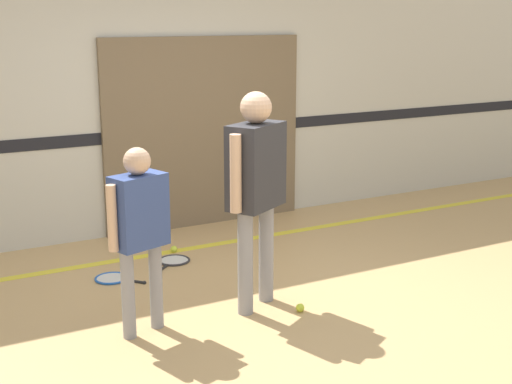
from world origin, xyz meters
TOP-DOWN VIEW (x-y plane):
  - ground_plane at (0.00, 0.00)m, footprint 16.00×16.00m
  - wall_back at (0.00, 2.35)m, footprint 16.00×0.07m
  - wall_panel at (0.53, 2.29)m, footprint 2.24×0.05m
  - floor_stripe at (0.00, 1.57)m, footprint 14.40×0.10m
  - person_instructor at (-0.09, 0.01)m, footprint 0.56×0.46m
  - person_student_left at (-1.02, -0.01)m, footprint 0.49×0.31m
  - racket_spare_on_floor at (-0.27, 1.28)m, footprint 0.49×0.46m
  - racket_second_spare at (-0.90, 1.11)m, footprint 0.43×0.46m
  - tennis_ball_near_instructor at (0.15, -0.24)m, footprint 0.07×0.07m
  - tennis_ball_by_spare_racket at (-0.16, 1.54)m, footprint 0.07×0.07m

SIDE VIEW (x-z plane):
  - ground_plane at x=0.00m, z-range 0.00..0.00m
  - floor_stripe at x=0.00m, z-range 0.00..0.01m
  - racket_spare_on_floor at x=-0.27m, z-range -0.01..0.03m
  - racket_second_spare at x=-0.90m, z-range -0.01..0.03m
  - tennis_ball_near_instructor at x=0.15m, z-range 0.00..0.07m
  - tennis_ball_by_spare_racket at x=-0.16m, z-range 0.00..0.07m
  - person_student_left at x=-1.02m, z-range 0.16..1.51m
  - wall_panel at x=0.53m, z-range 0.00..2.01m
  - person_instructor at x=-0.09m, z-range 0.20..1.88m
  - wall_back at x=0.00m, z-range 0.00..3.20m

